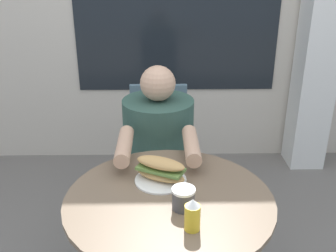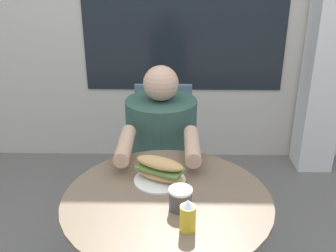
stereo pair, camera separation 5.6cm
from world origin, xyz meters
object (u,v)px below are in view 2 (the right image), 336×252
at_px(diner_chair, 163,142).
at_px(condiment_bottle, 188,215).
at_px(seated_diner, 161,179).
at_px(sandwich_on_plate, 160,171).
at_px(drink_cup, 180,199).
at_px(cafe_table, 167,239).

distance_m(diner_chair, condiment_bottle, 1.17).
bearing_deg(condiment_bottle, diner_chair, 95.85).
distance_m(seated_diner, condiment_bottle, 0.86).
bearing_deg(sandwich_on_plate, seated_diner, 91.42).
bearing_deg(sandwich_on_plate, drink_cup, -66.54).
distance_m(sandwich_on_plate, condiment_bottle, 0.33).
relative_size(diner_chair, seated_diner, 0.80).
relative_size(diner_chair, condiment_bottle, 7.34).
bearing_deg(seated_diner, condiment_bottle, 98.45).
bearing_deg(cafe_table, sandwich_on_plate, 104.62).
bearing_deg(condiment_bottle, seated_diner, 98.46).
height_order(diner_chair, sandwich_on_plate, diner_chair).
bearing_deg(seated_diner, cafe_table, 94.16).
xyz_separation_m(seated_diner, condiment_bottle, (0.12, -0.78, 0.34)).
height_order(cafe_table, drink_cup, drink_cup).
xyz_separation_m(sandwich_on_plate, drink_cup, (0.08, -0.19, -0.00)).
bearing_deg(condiment_bottle, sandwich_on_plate, 108.72).
xyz_separation_m(diner_chair, sandwich_on_plate, (0.01, -0.83, 0.27)).
bearing_deg(cafe_table, drink_cup, -53.29).
xyz_separation_m(drink_cup, condiment_bottle, (0.02, -0.12, 0.02)).
bearing_deg(drink_cup, sandwich_on_plate, 113.46).
distance_m(diner_chair, seated_diner, 0.36).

